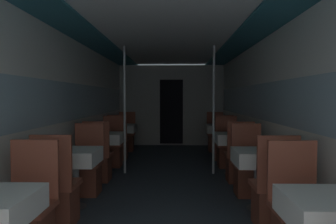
{
  "coord_description": "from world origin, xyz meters",
  "views": [
    {
      "loc": [
        0.11,
        -1.36,
        1.33
      ],
      "look_at": [
        0.02,
        2.9,
        1.14
      ],
      "focal_mm": 35.0,
      "sensor_mm": 36.0,
      "label": 1
    }
  ],
  "objects_px": {
    "chair_left_far_2": "(112,151)",
    "support_pole_right_2": "(214,110)",
    "chair_left_far_0": "(28,223)",
    "dining_table_right_3": "(219,130)",
    "chair_left_near_2": "(99,163)",
    "dining_table_right_0": "(332,216)",
    "chair_left_near_1": "(57,198)",
    "chair_left_far_1": "(87,173)",
    "dining_table_right_2": "(232,141)",
    "dining_table_left_1": "(74,160)",
    "dining_table_left_2": "(106,140)",
    "chair_left_near_3": "(118,146)",
    "chair_right_near_3": "(222,146)",
    "dining_table_left_3": "(123,130)",
    "chair_right_far_2": "(227,151)",
    "chair_left_far_3": "(126,139)",
    "dining_table_right_1": "(259,161)",
    "chair_right_far_1": "(248,173)",
    "support_pole_left_2": "(125,110)",
    "chair_right_near_1": "(273,199)",
    "chair_right_near_2": "(239,163)",
    "chair_right_far_3": "(216,139)"
  },
  "relations": [
    {
      "from": "dining_table_left_1",
      "to": "chair_right_far_2",
      "type": "height_order",
      "value": "chair_right_far_2"
    },
    {
      "from": "chair_left_near_1",
      "to": "chair_left_far_1",
      "type": "bearing_deg",
      "value": 90.0
    },
    {
      "from": "chair_right_near_1",
      "to": "dining_table_right_3",
      "type": "distance_m",
      "value": 4.19
    },
    {
      "from": "chair_left_near_2",
      "to": "chair_right_near_1",
      "type": "xyz_separation_m",
      "value": [
        2.22,
        -1.81,
        0.0
      ]
    },
    {
      "from": "dining_table_left_1",
      "to": "chair_left_near_1",
      "type": "distance_m",
      "value": 0.63
    },
    {
      "from": "chair_left_far_0",
      "to": "chair_right_near_1",
      "type": "relative_size",
      "value": 1.0
    },
    {
      "from": "dining_table_left_1",
      "to": "chair_right_near_3",
      "type": "height_order",
      "value": "chair_right_near_3"
    },
    {
      "from": "dining_table_right_1",
      "to": "chair_right_near_3",
      "type": "bearing_deg",
      "value": 90.0
    },
    {
      "from": "chair_left_near_2",
      "to": "dining_table_right_1",
      "type": "distance_m",
      "value": 2.56
    },
    {
      "from": "dining_table_left_3",
      "to": "dining_table_left_1",
      "type": "bearing_deg",
      "value": -90.0
    },
    {
      "from": "dining_table_left_1",
      "to": "dining_table_left_2",
      "type": "xyz_separation_m",
      "value": [
        0.0,
        1.81,
        0.0
      ]
    },
    {
      "from": "support_pole_left_2",
      "to": "chair_right_far_2",
      "type": "relative_size",
      "value": 2.3
    },
    {
      "from": "chair_left_near_3",
      "to": "chair_right_near_3",
      "type": "bearing_deg",
      "value": 0.0
    },
    {
      "from": "dining_table_left_2",
      "to": "chair_right_far_2",
      "type": "height_order",
      "value": "chair_right_far_2"
    },
    {
      "from": "support_pole_right_2",
      "to": "support_pole_left_2",
      "type": "bearing_deg",
      "value": 180.0
    },
    {
      "from": "support_pole_right_2",
      "to": "chair_right_far_3",
      "type": "bearing_deg",
      "value": 82.05
    },
    {
      "from": "chair_right_near_3",
      "to": "chair_right_far_3",
      "type": "relative_size",
      "value": 1.0
    },
    {
      "from": "dining_table_right_3",
      "to": "dining_table_right_1",
      "type": "bearing_deg",
      "value": -90.0
    },
    {
      "from": "chair_left_near_3",
      "to": "dining_table_right_3",
      "type": "height_order",
      "value": "chair_left_near_3"
    },
    {
      "from": "chair_left_far_0",
      "to": "chair_left_far_3",
      "type": "bearing_deg",
      "value": -90.0
    },
    {
      "from": "chair_left_far_1",
      "to": "support_pole_left_2",
      "type": "relative_size",
      "value": 0.43
    },
    {
      "from": "dining_table_left_1",
      "to": "dining_table_left_3",
      "type": "relative_size",
      "value": 1.0
    },
    {
      "from": "dining_table_left_1",
      "to": "support_pole_left_2",
      "type": "bearing_deg",
      "value": 79.62
    },
    {
      "from": "chair_left_near_3",
      "to": "dining_table_right_3",
      "type": "relative_size",
      "value": 1.37
    },
    {
      "from": "chair_left_near_3",
      "to": "support_pole_left_2",
      "type": "bearing_deg",
      "value": -75.1
    },
    {
      "from": "chair_left_near_3",
      "to": "dining_table_right_1",
      "type": "xyz_separation_m",
      "value": [
        2.22,
        -3.06,
        0.29
      ]
    },
    {
      "from": "dining_table_right_2",
      "to": "chair_left_far_0",
      "type": "bearing_deg",
      "value": -125.92
    },
    {
      "from": "dining_table_right_2",
      "to": "chair_right_near_3",
      "type": "distance_m",
      "value": 1.28
    },
    {
      "from": "dining_table_left_3",
      "to": "chair_right_far_2",
      "type": "bearing_deg",
      "value": -29.37
    },
    {
      "from": "chair_left_near_2",
      "to": "dining_table_right_0",
      "type": "bearing_deg",
      "value": -54.08
    },
    {
      "from": "support_pole_right_2",
      "to": "chair_right_near_2",
      "type": "bearing_deg",
      "value": -59.53
    },
    {
      "from": "dining_table_right_2",
      "to": "chair_right_near_2",
      "type": "bearing_deg",
      "value": -90.0
    },
    {
      "from": "dining_table_right_1",
      "to": "dining_table_right_3",
      "type": "relative_size",
      "value": 1.0
    },
    {
      "from": "chair_right_near_1",
      "to": "chair_left_far_1",
      "type": "bearing_deg",
      "value": 153.03
    },
    {
      "from": "dining_table_right_3",
      "to": "dining_table_right_0",
      "type": "bearing_deg",
      "value": -90.0
    },
    {
      "from": "dining_table_right_1",
      "to": "chair_right_far_2",
      "type": "xyz_separation_m",
      "value": [
        0.0,
        2.37,
        -0.29
      ]
    },
    {
      "from": "support_pole_right_2",
      "to": "dining_table_left_2",
      "type": "bearing_deg",
      "value": 180.0
    },
    {
      "from": "dining_table_left_1",
      "to": "dining_table_right_3",
      "type": "relative_size",
      "value": 1.0
    },
    {
      "from": "chair_left_far_3",
      "to": "chair_right_near_3",
      "type": "bearing_deg",
      "value": 153.03
    },
    {
      "from": "dining_table_left_2",
      "to": "chair_right_far_1",
      "type": "bearing_deg",
      "value": -29.37
    },
    {
      "from": "dining_table_right_1",
      "to": "chair_right_far_2",
      "type": "distance_m",
      "value": 2.39
    },
    {
      "from": "chair_left_far_3",
      "to": "dining_table_right_1",
      "type": "bearing_deg",
      "value": 117.89
    },
    {
      "from": "chair_right_far_1",
      "to": "chair_left_far_2",
      "type": "bearing_deg",
      "value": -39.26
    },
    {
      "from": "support_pole_left_2",
      "to": "support_pole_right_2",
      "type": "height_order",
      "value": "same"
    },
    {
      "from": "dining_table_right_3",
      "to": "dining_table_left_3",
      "type": "bearing_deg",
      "value": 180.0
    },
    {
      "from": "chair_left_near_2",
      "to": "chair_right_far_2",
      "type": "xyz_separation_m",
      "value": [
        2.22,
        1.13,
        0.0
      ]
    },
    {
      "from": "chair_left_far_2",
      "to": "support_pole_right_2",
      "type": "bearing_deg",
      "value": 163.34
    },
    {
      "from": "chair_left_far_0",
      "to": "dining_table_right_3",
      "type": "bearing_deg",
      "value": -114.47
    },
    {
      "from": "chair_left_far_0",
      "to": "support_pole_right_2",
      "type": "distance_m",
      "value": 3.68
    },
    {
      "from": "chair_left_far_0",
      "to": "dining_table_left_1",
      "type": "bearing_deg",
      "value": -90.0
    }
  ]
}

